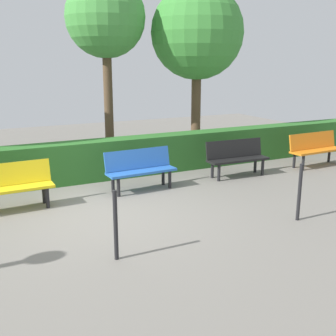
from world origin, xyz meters
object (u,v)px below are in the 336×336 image
Objects in this scene: bench_orange at (315,148)px; tree_mid at (106,19)px; bench_black at (236,156)px; tree_near at (197,33)px; bench_blue at (140,168)px; bench_yellow at (10,185)px.

tree_mid is (4.57, -3.13, 3.26)m from bench_orange.
bench_black is 3.90m from tree_near.
bench_blue is 0.31× the size of tree_mid.
tree_near is (-5.44, -2.62, 2.94)m from bench_yellow.
tree_near reaches higher than bench_yellow.
bench_orange and bench_blue have the same top height.
bench_black is 4.94m from tree_mid.
bench_blue is at bearing -3.55° from bench_orange.
bench_black is 5.09m from bench_yellow.
bench_orange and bench_yellow have the same top height.
tree_mid is at bearing -52.68° from bench_black.
bench_yellow is 0.32× the size of tree_near.
bench_blue is at bearing 41.94° from tree_near.
bench_black and bench_blue have the same top height.
bench_yellow is at bearing -0.84° from bench_blue.
bench_orange is 0.34× the size of tree_near.
tree_near is at bearing -156.19° from bench_yellow.
bench_black is 0.32× the size of tree_near.
bench_blue is 0.32× the size of tree_near.
bench_blue is at bearing 2.42° from bench_black.
bench_blue is (4.92, -0.08, -0.00)m from bench_orange.
bench_blue is (2.47, -0.01, -0.00)m from bench_black.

